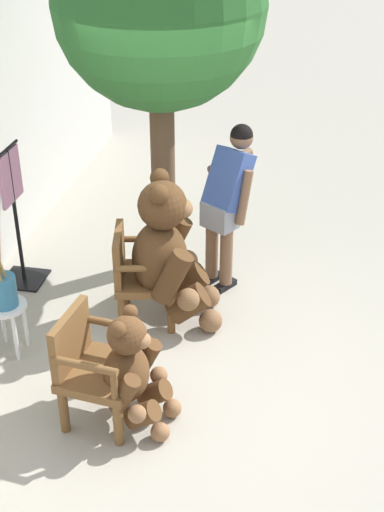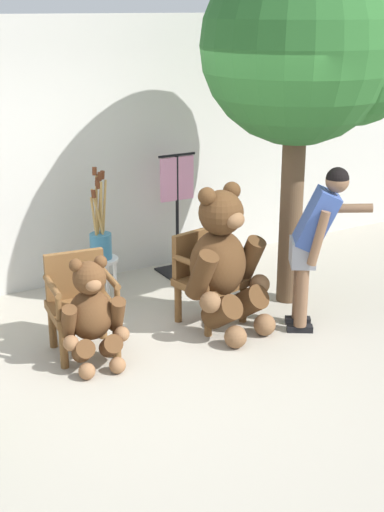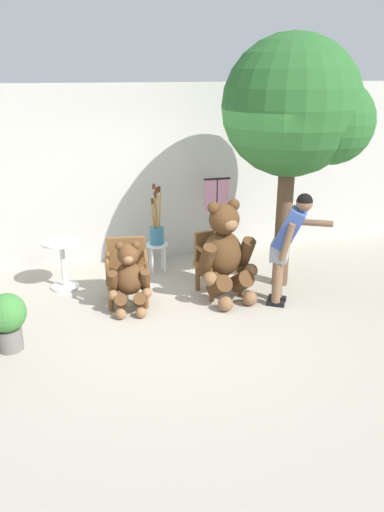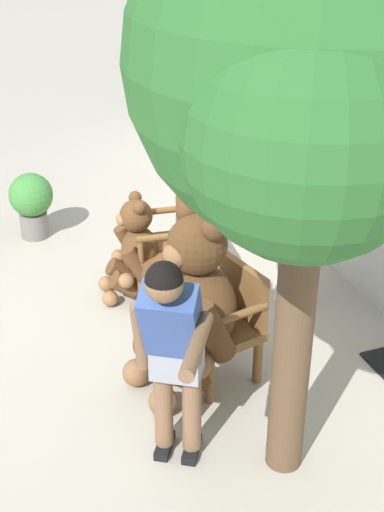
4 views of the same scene
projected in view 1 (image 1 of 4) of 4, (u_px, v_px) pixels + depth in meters
The scene contains 10 objects.
ground_plane at pixel (210, 372), 5.73m from camera, with size 60.00×60.00×0.00m, color #A8A091.
wooden_chair_left at pixel (94, 365), 5.08m from camera, with size 0.62×0.58×0.86m.
wooden_chair_right at pixel (140, 273), 6.16m from camera, with size 0.66×0.63×0.86m.
teddy_bear_large at pixel (168, 253), 6.03m from camera, with size 0.86×0.86×1.38m.
teddy_bear_small at pixel (133, 371), 5.02m from camera, with size 0.57×0.56×0.94m.
person_visitor at pixel (227, 195), 6.46m from camera, with size 0.84×0.49×1.54m.
white_stool at pixel (7, 315), 5.79m from camera, with size 0.34×0.34×0.46m.
brush_bucket at pixel (2, 282), 5.63m from camera, with size 0.22×0.22×0.94m.
patio_tree at pixel (167, 7), 6.03m from camera, with size 1.93×1.84×3.45m.
clothing_display_stand at pixel (15, 214), 6.57m from camera, with size 0.44×0.40×1.36m.
Camera 1 is at (-4.42, -0.73, 3.69)m, focal length 50.00 mm.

